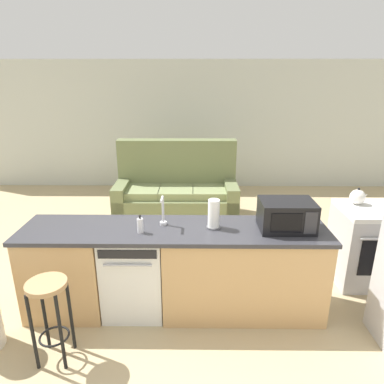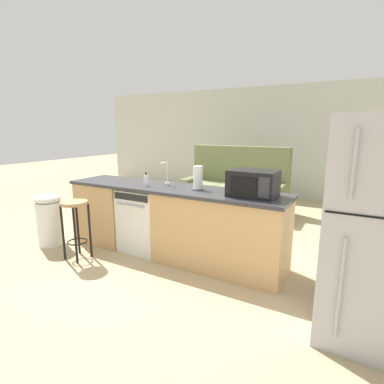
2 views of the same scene
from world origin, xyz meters
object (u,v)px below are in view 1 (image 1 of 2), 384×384
Objects in this scene: microwave at (287,215)px; kettle at (358,197)px; paper_towel_roll at (214,214)px; bar_stool at (49,304)px; couch at (177,193)px; dishwasher at (135,272)px; stove_range at (370,245)px; soap_bottle at (140,225)px.

kettle is at bearing 34.88° from microwave.
microwave is 1.77× the size of paper_towel_roll.
microwave reaches higher than bar_stool.
couch reaches higher than microwave.
paper_towel_roll reaches higher than bar_stool.
kettle is 0.10× the size of couch.
dishwasher is 2.59m from kettle.
microwave reaches higher than kettle.
kettle is 2.89m from couch.
paper_towel_roll reaches higher than stove_range.
soap_bottle is 0.09× the size of couch.
couch is (-1.17, 2.51, -0.65)m from microwave.
paper_towel_roll is 2.62m from couch.
bar_stool is at bearing -161.61° from microwave.
dishwasher is at bearing -168.09° from stove_range.
stove_range is 3.19× the size of paper_towel_roll.
couch reaches higher than paper_towel_roll.
couch is at bearing 75.01° from bar_stool.
paper_towel_roll is 1.78m from kettle.
dishwasher is 2.66m from stove_range.
dishwasher is 1.14× the size of bar_stool.
kettle is at bearing 21.68° from paper_towel_roll.
soap_bottle is 0.98m from bar_stool.
couch reaches higher than stove_range.
dishwasher is 0.57m from soap_bottle.
dishwasher is at bearing 49.88° from bar_stool.
soap_bottle is at bearing 40.96° from bar_stool.
microwave is at bearing -154.28° from stove_range.
bar_stool is (-0.66, -0.58, -0.44)m from soap_bottle.
paper_towel_roll is at bearing -78.84° from couch.
couch is at bearing 139.68° from stove_range.
kettle is (1.66, 0.66, -0.05)m from paper_towel_roll.
paper_towel_roll is 0.14× the size of couch.
stove_range is at bearing 11.91° from dishwasher.
stove_range is 2.64m from soap_bottle.
stove_range is at bearing 25.72° from microwave.
paper_towel_roll is 0.38× the size of bar_stool.
microwave is (1.46, -0.00, 0.62)m from dishwasher.
couch is (0.85, 3.19, -0.14)m from bar_stool.
stove_range is 1.99m from paper_towel_roll.
dishwasher is at bearing -96.46° from couch.
bar_stool is at bearing -152.68° from paper_towel_roll.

